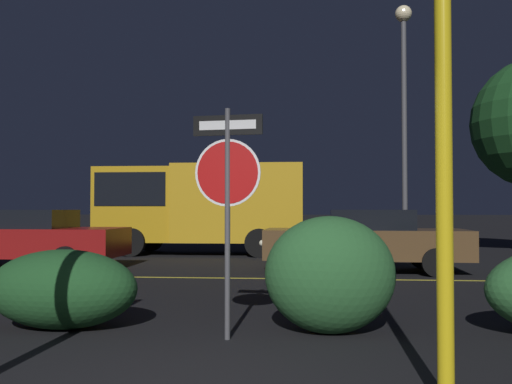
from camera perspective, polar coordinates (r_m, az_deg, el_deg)
road_center_stripe at (r=11.71m, az=0.08°, el=-8.62°), size 34.20×0.12×0.01m
stop_sign at (r=6.24m, az=-2.86°, el=1.39°), size 0.78×0.12×2.52m
yellow_pole_right at (r=4.33m, az=18.31°, el=0.08°), size 0.12×0.12×3.09m
hedge_bush_1 at (r=7.22m, az=-18.77°, el=-9.17°), size 1.79×1.09×0.94m
hedge_bush_2 at (r=6.62m, az=7.38°, el=-8.19°), size 1.48×1.03×1.34m
passing_car_1 at (r=14.63m, az=-22.26°, el=-4.32°), size 4.84×2.01×1.39m
passing_car_2 at (r=13.14m, az=10.95°, el=-4.74°), size 4.63×1.96×1.40m
delivery_truck at (r=17.99m, az=-6.07°, el=-1.08°), size 6.37×2.40×2.78m
street_lamp at (r=18.22m, az=14.58°, el=10.19°), size 0.51×0.51×7.64m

